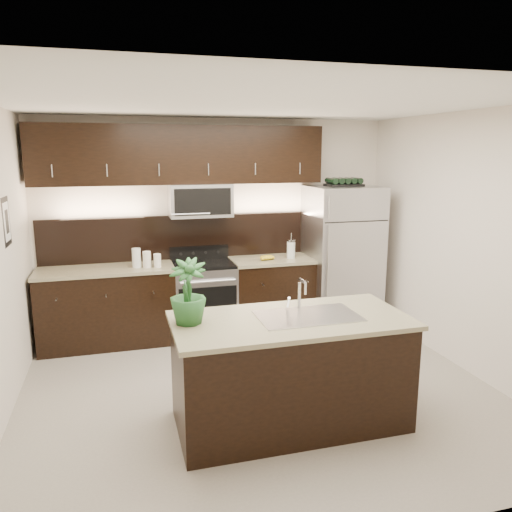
{
  "coord_description": "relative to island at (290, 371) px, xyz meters",
  "views": [
    {
      "loc": [
        -1.25,
        -4.3,
        2.29
      ],
      "look_at": [
        0.11,
        0.55,
        1.23
      ],
      "focal_mm": 35.0,
      "sensor_mm": 36.0,
      "label": 1
    }
  ],
  "objects": [
    {
      "name": "ground",
      "position": [
        -0.09,
        0.6,
        -0.47
      ],
      "size": [
        4.5,
        4.5,
        0.0
      ],
      "primitive_type": "plane",
      "color": "gray",
      "rests_on": "ground"
    },
    {
      "name": "sink_faucet",
      "position": [
        0.15,
        0.01,
        0.48
      ],
      "size": [
        0.84,
        0.5,
        0.28
      ],
      "color": "silver",
      "rests_on": "island"
    },
    {
      "name": "counter_run",
      "position": [
        -0.55,
        2.29,
        -0.0
      ],
      "size": [
        3.51,
        0.65,
        0.94
      ],
      "color": "black",
      "rests_on": "ground"
    },
    {
      "name": "room_walls",
      "position": [
        -0.2,
        0.56,
        1.22
      ],
      "size": [
        4.52,
        4.02,
        2.71
      ],
      "color": "beige",
      "rests_on": "ground"
    },
    {
      "name": "refrigerator",
      "position": [
        1.5,
        2.23,
        0.45
      ],
      "size": [
        0.89,
        0.81,
        1.85
      ],
      "primitive_type": "cube",
      "color": "#B2B2B7",
      "rests_on": "ground"
    },
    {
      "name": "canisters",
      "position": [
        -1.05,
        2.21,
        0.57
      ],
      "size": [
        0.33,
        0.16,
        0.23
      ],
      "rotation": [
        0.0,
        0.0,
        -0.28
      ],
      "color": "silver",
      "rests_on": "counter_run"
    },
    {
      "name": "plant",
      "position": [
        -0.83,
        0.1,
        0.73
      ],
      "size": [
        0.36,
        0.36,
        0.52
      ],
      "primitive_type": "imported",
      "rotation": [
        0.0,
        0.0,
        -0.27
      ],
      "color": "#205022",
      "rests_on": "island"
    },
    {
      "name": "french_press",
      "position": [
        0.8,
        2.24,
        0.59
      ],
      "size": [
        0.11,
        0.11,
        0.32
      ],
      "rotation": [
        0.0,
        0.0,
        0.08
      ],
      "color": "silver",
      "rests_on": "counter_run"
    },
    {
      "name": "island",
      "position": [
        0.0,
        0.0,
        0.0
      ],
      "size": [
        1.96,
        0.96,
        0.94
      ],
      "color": "black",
      "rests_on": "ground"
    },
    {
      "name": "bananas",
      "position": [
        0.41,
        2.21,
        0.5
      ],
      "size": [
        0.23,
        0.2,
        0.06
      ],
      "primitive_type": "ellipsoid",
      "rotation": [
        0.0,
        0.0,
        0.26
      ],
      "color": "gold",
      "rests_on": "counter_run"
    },
    {
      "name": "wine_rack",
      "position": [
        1.5,
        2.23,
        1.43
      ],
      "size": [
        0.46,
        0.28,
        0.11
      ],
      "color": "black",
      "rests_on": "refrigerator"
    },
    {
      "name": "upper_fixtures",
      "position": [
        -0.52,
        2.44,
        1.67
      ],
      "size": [
        3.49,
        0.4,
        1.66
      ],
      "color": "black",
      "rests_on": "counter_run"
    }
  ]
}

